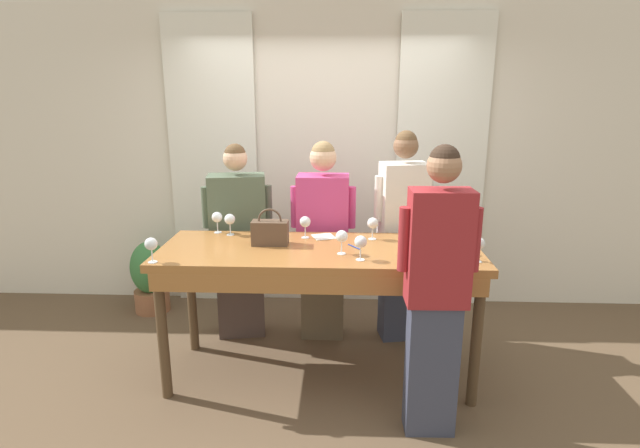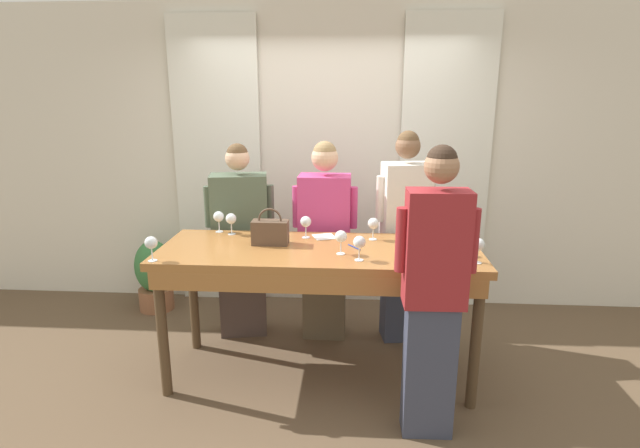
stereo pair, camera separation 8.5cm
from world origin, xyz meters
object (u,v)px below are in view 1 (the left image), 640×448
Objects in this scene: tasting_bar at (319,263)px; potted_plant at (150,276)px; wine_glass_back_right at (217,218)px; guest_cream_sweater at (402,236)px; wine_glass_front_mid at (479,244)px; guest_pink_top at (323,241)px; wine_glass_back_left at (361,242)px; wine_glass_back_mid at (151,244)px; wine_glass_center_mid at (373,224)px; handbag at (270,232)px; host_pouring at (436,291)px; wine_glass_front_left at (305,222)px; wine_glass_front_right at (452,236)px; wine_glass_center_left at (230,220)px; wine_bottle at (429,238)px; wine_glass_center_right at (342,237)px; guest_olive_jacket at (239,243)px.

potted_plant is (-1.63, 1.06, -0.53)m from tasting_bar.
guest_cream_sweater is at bearing 10.69° from wine_glass_back_right.
guest_pink_top reaches higher than wine_glass_front_mid.
wine_glass_back_mid is at bearing -175.55° from wine_glass_back_left.
wine_glass_center_mid is 0.24× the size of potted_plant.
guest_cream_sweater reaches higher than handbag.
host_pouring reaches higher than tasting_bar.
handbag is 0.38× the size of potted_plant.
wine_glass_front_left and wine_glass_front_mid have the same top height.
wine_glass_back_left is (0.27, -0.22, 0.22)m from tasting_bar.
potted_plant is (-2.52, 1.12, -0.75)m from wine_glass_front_right.
wine_glass_front_left is at bearing 134.26° from host_pouring.
handbag is 1.60× the size of wine_glass_back_mid.
handbag is 1.25m from host_pouring.
wine_glass_front_left is 1.00× the size of wine_glass_center_mid.
wine_glass_center_left is 0.24× the size of potted_plant.
wine_glass_front_mid reaches higher than tasting_bar.
potted_plant is at bearing 152.51° from wine_glass_front_left.
wine_glass_back_mid is at bearing -173.73° from wine_bottle.
wine_glass_center_mid is (1.06, -0.07, -0.00)m from wine_glass_center_left.
guest_pink_top is (-0.88, 0.70, -0.25)m from wine_glass_front_right.
wine_bottle is 0.31m from wine_glass_front_mid.
wine_glass_front_right is at bearing 7.76° from wine_glass_back_mid.
wine_glass_back_mid is at bearing -169.47° from wine_glass_center_right.
host_pouring reaches higher than wine_bottle.
wine_glass_center_right is 0.24× the size of potted_plant.
handbag reaches higher than wine_glass_back_mid.
wine_glass_back_mid is 1.68m from potted_plant.
wine_glass_back_right is (-1.17, 0.12, 0.00)m from wine_glass_center_mid.
wine_glass_center_right is 1.16m from guest_olive_jacket.
guest_pink_top is (-0.38, 0.40, -0.25)m from wine_glass_center_mid.
tasting_bar is at bearing -90.11° from guest_pink_top.
wine_bottle is 0.49× the size of potted_plant.
wine_glass_center_left is 0.73m from wine_glass_back_mid.
guest_cream_sweater reaches higher than wine_glass_center_mid.
wine_glass_front_right is at bearing 3.16° from wine_glass_center_right.
wine_glass_center_right is at bearing 10.53° from wine_glass_back_mid.
wine_glass_center_right is at bearing -122.68° from wine_glass_center_mid.
wine_glass_back_mid is 0.09× the size of guest_cream_sweater.
guest_cream_sweater is 2.55× the size of potted_plant.
wine_bottle is at bearing -26.73° from potted_plant.
wine_glass_back_left is (-0.10, -0.47, 0.00)m from wine_glass_center_mid.
guest_olive_jacket is at bearing 137.02° from tasting_bar.
wine_bottle reaches higher than handbag.
wine_glass_back_left is 0.58m from host_pouring.
guest_olive_jacket is 1.13m from potted_plant.
wine_glass_center_mid and wine_glass_back_right have the same top height.
wine_glass_center_left is at bearing -27.67° from wine_glass_back_right.
wine_bottle is at bearing -47.85° from wine_glass_center_mid.
tasting_bar is 0.41m from wine_glass_back_left.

